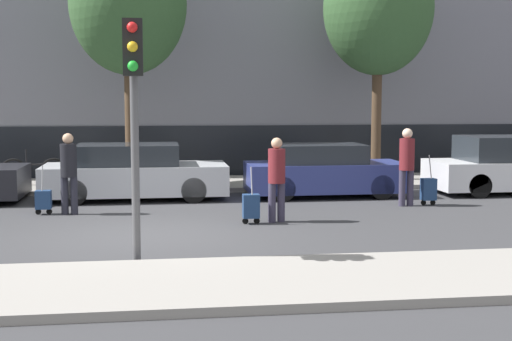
% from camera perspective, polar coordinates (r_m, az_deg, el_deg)
% --- Properties ---
extents(ground_plane, '(80.00, 80.00, 0.00)m').
position_cam_1_polar(ground_plane, '(12.98, -8.90, -5.12)').
color(ground_plane, '#38383A').
extents(sidewalk_near, '(28.00, 2.50, 0.12)m').
position_cam_1_polar(sidewalk_near, '(9.31, -9.26, -9.12)').
color(sidewalk_near, gray).
rests_on(sidewalk_near, ground_plane).
extents(sidewalk_far, '(28.00, 3.00, 0.12)m').
position_cam_1_polar(sidewalk_far, '(19.89, -8.59, -1.14)').
color(sidewalk_far, gray).
rests_on(sidewalk_far, ground_plane).
extents(parked_car_1, '(4.39, 1.85, 1.34)m').
position_cam_1_polar(parked_car_1, '(17.50, -9.76, -0.21)').
color(parked_car_1, '#B7BABF').
rests_on(parked_car_1, ground_plane).
extents(parked_car_2, '(3.93, 1.73, 1.31)m').
position_cam_1_polar(parked_car_2, '(17.85, 5.45, -0.08)').
color(parked_car_2, navy).
rests_on(parked_car_2, ground_plane).
extents(pedestrian_left, '(0.35, 0.34, 1.72)m').
position_cam_1_polar(pedestrian_left, '(15.44, -14.76, 0.16)').
color(pedestrian_left, '#23232D').
rests_on(pedestrian_left, ground_plane).
extents(trolley_left, '(0.34, 0.29, 1.05)m').
position_cam_1_polar(trolley_left, '(15.66, -16.64, -2.26)').
color(trolley_left, navy).
rests_on(trolley_left, ground_plane).
extents(pedestrian_center, '(0.34, 0.34, 1.67)m').
position_cam_1_polar(pedestrian_center, '(14.03, 1.66, -0.31)').
color(pedestrian_center, '#383347').
rests_on(pedestrian_center, ground_plane).
extents(trolley_center, '(0.34, 0.29, 1.12)m').
position_cam_1_polar(trolley_center, '(13.88, -0.40, -2.87)').
color(trolley_center, navy).
rests_on(trolley_center, ground_plane).
extents(pedestrian_right, '(0.35, 0.34, 1.77)m').
position_cam_1_polar(pedestrian_right, '(16.47, 11.97, 0.68)').
color(pedestrian_right, '#383347').
rests_on(pedestrian_right, ground_plane).
extents(trolley_right, '(0.34, 0.29, 1.16)m').
position_cam_1_polar(trolley_right, '(16.77, 13.63, -1.47)').
color(trolley_right, navy).
rests_on(trolley_right, ground_plane).
extents(traffic_light, '(0.28, 0.47, 3.56)m').
position_cam_1_polar(traffic_light, '(10.39, -9.76, 6.27)').
color(traffic_light, '#515154').
rests_on(traffic_light, ground_plane).
extents(parked_bicycle, '(1.77, 0.06, 0.96)m').
position_cam_1_polar(parked_bicycle, '(20.04, -17.35, -0.04)').
color(parked_bicycle, black).
rests_on(parked_bicycle, sidewalk_far).
extents(bare_tree_near_crossing, '(3.09, 3.09, 6.74)m').
position_cam_1_polar(bare_tree_near_crossing, '(20.78, 9.75, 12.66)').
color(bare_tree_near_crossing, '#4C3826').
rests_on(bare_tree_near_crossing, sidewalk_far).
extents(bare_tree_down_street, '(3.06, 3.06, 6.67)m').
position_cam_1_polar(bare_tree_down_street, '(19.35, -10.19, 13.00)').
color(bare_tree_down_street, '#4C3826').
rests_on(bare_tree_down_street, sidewalk_far).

